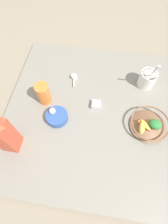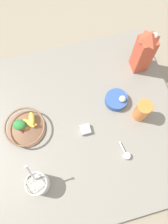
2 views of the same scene
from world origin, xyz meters
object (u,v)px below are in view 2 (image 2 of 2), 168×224
(fruit_bowl, at_px, (25,127))
(milk_carton, at_px, (144,51))
(spice_jar, at_px, (85,130))
(yogurt_tub, at_px, (38,184))
(garlic_bowl, at_px, (117,100))
(drinking_cup, at_px, (142,111))

(fruit_bowl, bearing_deg, milk_carton, -73.38)
(milk_carton, bearing_deg, spice_jar, 126.55)
(yogurt_tub, distance_m, spice_jar, 0.37)
(milk_carton, relative_size, spice_jar, 5.75)
(yogurt_tub, relative_size, garlic_bowl, 1.97)
(milk_carton, distance_m, yogurt_tub, 0.88)
(yogurt_tub, bearing_deg, garlic_bowl, -57.15)
(yogurt_tub, relative_size, spice_jar, 4.78)
(milk_carton, relative_size, garlic_bowl, 2.36)
(garlic_bowl, bearing_deg, spice_jar, 118.80)
(drinking_cup, distance_m, spice_jar, 0.32)
(yogurt_tub, distance_m, drinking_cup, 0.65)
(yogurt_tub, height_order, garlic_bowl, yogurt_tub)
(fruit_bowl, height_order, garlic_bowl, fruit_bowl)
(drinking_cup, height_order, spice_jar, drinking_cup)
(yogurt_tub, xyz_separation_m, drinking_cup, (0.22, -0.61, 0.01))
(milk_carton, distance_m, garlic_bowl, 0.30)
(garlic_bowl, bearing_deg, yogurt_tub, 122.85)
(drinking_cup, bearing_deg, milk_carton, -18.64)
(fruit_bowl, height_order, milk_carton, milk_carton)
(fruit_bowl, xyz_separation_m, yogurt_tub, (-0.30, -0.01, 0.02))
(fruit_bowl, xyz_separation_m, milk_carton, (0.22, -0.72, 0.11))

